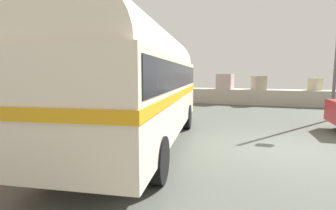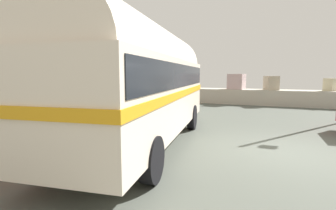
{
  "view_description": "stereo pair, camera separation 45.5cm",
  "coord_description": "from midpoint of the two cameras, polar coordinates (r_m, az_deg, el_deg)",
  "views": [
    {
      "loc": [
        -0.86,
        -7.76,
        2.19
      ],
      "look_at": [
        -3.07,
        -1.14,
        1.34
      ],
      "focal_mm": 26.9,
      "sensor_mm": 36.0,
      "label": 1
    },
    {
      "loc": [
        -0.43,
        -7.6,
        2.19
      ],
      "look_at": [
        -3.07,
        -1.14,
        1.34
      ],
      "focal_mm": 26.9,
      "sensor_mm": 36.0,
      "label": 2
    }
  ],
  "objects": [
    {
      "name": "vintage_coach",
      "position": [
        7.65,
        -3.97,
        5.9
      ],
      "size": [
        3.59,
        8.84,
        3.7
      ],
      "rotation": [
        0.0,
        0.0,
        0.14
      ],
      "color": "black",
      "rests_on": "ground"
    },
    {
      "name": "second_coach",
      "position": [
        9.98,
        -28.52,
        5.32
      ],
      "size": [
        4.06,
        8.89,
        3.7
      ],
      "rotation": [
        0.0,
        0.0,
        0.2
      ],
      "color": "black",
      "rests_on": "ground"
    },
    {
      "name": "breakwater",
      "position": [
        19.54,
        24.67,
        1.92
      ],
      "size": [
        31.36,
        2.29,
        2.37
      ],
      "color": "#B5B09F",
      "rests_on": "ground"
    },
    {
      "name": "ground",
      "position": [
        8.01,
        26.3,
        -9.58
      ],
      "size": [
        32.0,
        26.0,
        0.02
      ],
      "color": "#4F544C"
    }
  ]
}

